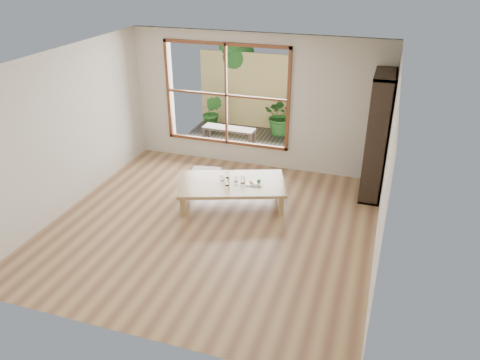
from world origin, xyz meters
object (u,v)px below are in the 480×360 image
object	(u,v)px
bookshelf	(377,136)
food_tray	(255,183)
garden_bench	(229,130)
low_table	(232,185)

from	to	relation	value
bookshelf	food_tray	bearing A→B (deg)	-150.37
bookshelf	garden_bench	size ratio (longest dim) A/B	1.84
low_table	garden_bench	size ratio (longest dim) A/B	1.71
low_table	garden_bench	bearing A→B (deg)	91.07
low_table	bookshelf	world-z (taller)	bookshelf
low_table	food_tray	size ratio (longest dim) A/B	6.82
garden_bench	bookshelf	bearing A→B (deg)	-21.61
bookshelf	garden_bench	distance (m)	3.55
bookshelf	food_tray	world-z (taller)	bookshelf
food_tray	garden_bench	distance (m)	2.78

